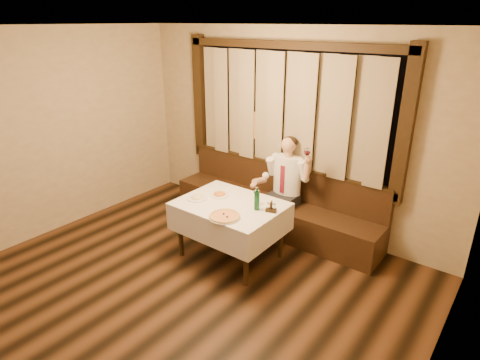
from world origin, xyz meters
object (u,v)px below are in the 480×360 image
Objects in this scene: dining_table at (230,211)px; seated_man at (285,180)px; cruet_caddy at (271,208)px; pasta_red at (219,193)px; banquette at (274,207)px; green_bottle at (257,200)px; pizza at (225,216)px; pasta_cream at (197,196)px.

seated_man reaches higher than dining_table.
cruet_caddy is (0.53, 0.11, 0.15)m from dining_table.
pasta_red reaches higher than dining_table.
green_bottle is (0.36, -0.97, 0.57)m from banquette.
cruet_caddy is at bearing 11.33° from dining_table.
seated_man is at bearing 89.26° from pizza.
pizza reaches higher than dining_table.
pizza is 0.26× the size of seated_man.
cruet_caddy is 0.10× the size of seated_man.
pasta_red is 0.29m from pasta_cream.
pizza is 0.44m from green_bottle.
pasta_cream is 0.18× the size of seated_man.
pasta_cream reaches higher than dining_table.
banquette is at bearing 156.98° from seated_man.
green_bottle is (0.62, -0.04, 0.09)m from pasta_red.
pasta_cream is (-0.16, -0.25, 0.00)m from pasta_red.
seated_man is (0.46, 0.84, 0.03)m from pasta_red.
cruet_caddy is at bearing -68.88° from seated_man.
pizza is 1.46× the size of pasta_cream.
pasta_red is 1.88× the size of cruet_caddy.
green_bottle is at bearing -179.98° from cruet_caddy.
dining_table is 0.46m from pasta_cream.
banquette is 2.27× the size of seated_man.
pizza is at bearing -113.26° from green_bottle.
cruet_caddy reaches higher than pasta_red.
cruet_caddy is (0.53, -0.92, 0.49)m from banquette.
pasta_red is 0.78m from cruet_caddy.
dining_table is 0.41m from pizza.
banquette is 11.09× the size of green_bottle.
pasta_red is 0.88× the size of green_bottle.
dining_table is 0.97m from seated_man.
seated_man reaches higher than cruet_caddy.
pasta_red is at bearing -118.97° from seated_man.
green_bottle reaches higher than dining_table.
pizza is at bearing -60.31° from dining_table.
seated_man reaches higher than banquette.
dining_table is (0.00, -1.02, 0.34)m from banquette.
dining_table is 4.99× the size of pasta_red.
cruet_caddy is (0.34, 0.45, 0.03)m from pizza.
green_bottle is at bearing -69.55° from banquette.
green_bottle is at bearing 66.74° from pizza.
green_bottle is 0.90m from seated_man.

